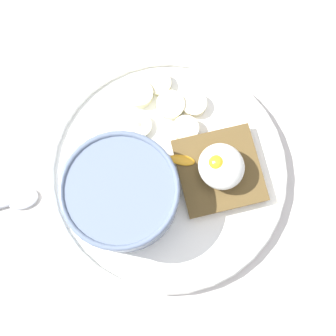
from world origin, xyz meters
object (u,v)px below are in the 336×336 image
at_px(banana_slice_left, 141,124).
at_px(banana_slice_outer, 194,104).
at_px(banana_slice_front, 171,105).
at_px(banana_slice_back, 140,94).
at_px(oatmeal_bowl, 122,194).
at_px(banana_slice_inner, 159,84).
at_px(poached_egg, 220,166).
at_px(banana_slice_right, 186,129).
at_px(toast_slice, 219,171).
at_px(spoon, 5,204).

relative_size(banana_slice_left, banana_slice_outer, 1.18).
relative_size(banana_slice_front, banana_slice_back, 1.00).
xyz_separation_m(oatmeal_bowl, banana_slice_outer, (-0.05, 0.13, -0.03)).
relative_size(banana_slice_back, banana_slice_inner, 1.08).
bearing_deg(poached_egg, banana_slice_inner, -179.83).
bearing_deg(oatmeal_bowl, banana_slice_right, 106.55).
height_order(banana_slice_back, banana_slice_right, same).
bearing_deg(banana_slice_outer, toast_slice, -13.33).
bearing_deg(spoon, banana_slice_left, 88.32).
bearing_deg(toast_slice, banana_slice_inner, -179.45).
relative_size(poached_egg, banana_slice_front, 1.56).
bearing_deg(spoon, oatmeal_bowl, 60.33).
xyz_separation_m(banana_slice_back, banana_slice_right, (0.06, 0.02, 0.00)).
height_order(banana_slice_right, spoon, banana_slice_right).
distance_m(banana_slice_left, spoon, 0.18).
xyz_separation_m(oatmeal_bowl, banana_slice_front, (-0.06, 0.10, -0.02)).
relative_size(banana_slice_front, banana_slice_outer, 1.28).
xyz_separation_m(poached_egg, banana_slice_back, (-0.13, -0.03, -0.03)).
bearing_deg(banana_slice_outer, banana_slice_left, -100.25).
bearing_deg(spoon, toast_slice, 66.14).
height_order(oatmeal_bowl, spoon, oatmeal_bowl).
distance_m(banana_slice_back, spoon, 0.20).
height_order(banana_slice_outer, spoon, banana_slice_outer).
bearing_deg(spoon, banana_slice_back, 97.76).
bearing_deg(banana_slice_outer, poached_egg, -13.99).
xyz_separation_m(poached_egg, banana_slice_front, (-0.09, -0.00, -0.03)).
distance_m(poached_egg, banana_slice_inner, 0.13).
relative_size(toast_slice, banana_slice_outer, 3.32).
distance_m(banana_slice_left, banana_slice_back, 0.04).
distance_m(banana_slice_front, banana_slice_inner, 0.03).
bearing_deg(toast_slice, banana_slice_left, -154.31).
bearing_deg(poached_egg, banana_slice_back, -167.86).
xyz_separation_m(oatmeal_bowl, banana_slice_back, (-0.09, 0.08, -0.02)).
bearing_deg(poached_egg, spoon, -113.77).
height_order(poached_egg, spoon, poached_egg).
distance_m(banana_slice_front, banana_slice_left, 0.04).
height_order(banana_slice_front, banana_slice_inner, banana_slice_front).
relative_size(toast_slice, banana_slice_front, 2.60).
bearing_deg(banana_slice_right, spoon, -99.73).
xyz_separation_m(banana_slice_left, banana_slice_right, (0.03, 0.04, 0.00)).
xyz_separation_m(banana_slice_front, banana_slice_right, (0.03, -0.00, 0.00)).
bearing_deg(banana_slice_outer, spoon, -93.98).
relative_size(toast_slice, banana_slice_right, 3.00).
xyz_separation_m(banana_slice_front, banana_slice_left, (0.00, -0.04, -0.00)).
xyz_separation_m(toast_slice, banana_slice_right, (-0.06, -0.01, -0.00)).
bearing_deg(toast_slice, banana_slice_back, -167.58).
relative_size(oatmeal_bowl, banana_slice_right, 3.20).
distance_m(oatmeal_bowl, banana_slice_right, 0.11).
relative_size(oatmeal_bowl, banana_slice_back, 2.78).
bearing_deg(toast_slice, banana_slice_right, -175.16).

